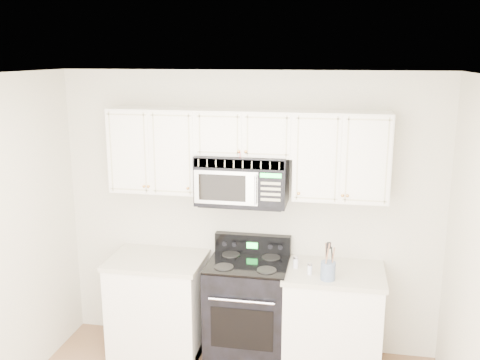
# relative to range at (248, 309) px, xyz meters

# --- Properties ---
(room) EXTENTS (3.51, 3.51, 2.61)m
(room) POSITION_rel_range_xyz_m (-0.05, -1.45, 0.82)
(room) COLOR brown
(room) RESTS_ON ground
(base_cabinet_left) EXTENTS (0.86, 0.65, 0.92)m
(base_cabinet_left) POSITION_rel_range_xyz_m (-0.85, -0.01, -0.06)
(base_cabinet_left) COLOR white
(base_cabinet_left) RESTS_ON ground
(base_cabinet_right) EXTENTS (0.86, 0.65, 0.92)m
(base_cabinet_right) POSITION_rel_range_xyz_m (0.75, -0.01, -0.06)
(base_cabinet_right) COLOR white
(base_cabinet_right) RESTS_ON ground
(range) EXTENTS (0.71, 0.65, 1.11)m
(range) POSITION_rel_range_xyz_m (0.00, 0.00, 0.00)
(range) COLOR black
(range) RESTS_ON ground
(upper_cabinets) EXTENTS (2.44, 0.37, 0.75)m
(upper_cabinets) POSITION_rel_range_xyz_m (-0.05, 0.13, 1.45)
(upper_cabinets) COLOR white
(upper_cabinets) RESTS_ON ground
(microwave) EXTENTS (0.79, 0.44, 0.44)m
(microwave) POSITION_rel_range_xyz_m (-0.07, 0.10, 1.18)
(microwave) COLOR black
(microwave) RESTS_ON ground
(utensil_crock) EXTENTS (0.12, 0.12, 0.32)m
(utensil_crock) POSITION_rel_range_xyz_m (0.70, -0.21, 0.52)
(utensil_crock) COLOR slate
(utensil_crock) RESTS_ON base_cabinet_right
(shaker_salt) EXTENTS (0.04, 0.04, 0.10)m
(shaker_salt) POSITION_rel_range_xyz_m (0.55, -0.14, 0.49)
(shaker_salt) COLOR silver
(shaker_salt) RESTS_ON base_cabinet_right
(shaker_pepper) EXTENTS (0.04, 0.04, 0.10)m
(shaker_pepper) POSITION_rel_range_xyz_m (0.42, -0.02, 0.49)
(shaker_pepper) COLOR silver
(shaker_pepper) RESTS_ON base_cabinet_right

